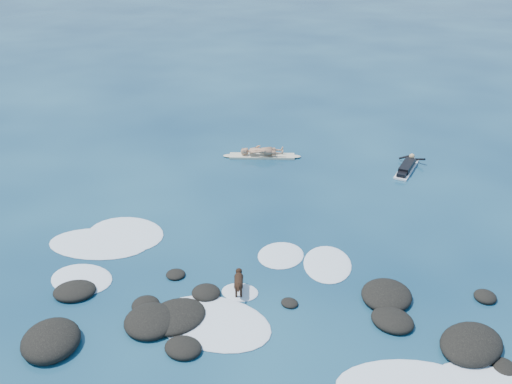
% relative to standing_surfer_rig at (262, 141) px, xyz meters
% --- Properties ---
extents(ground, '(160.00, 160.00, 0.00)m').
position_rel_standing_surfer_rig_xyz_m(ground, '(3.40, -9.24, -0.79)').
color(ground, '#0A2642').
rests_on(ground, ground).
extents(reef_rocks, '(12.81, 7.07, 0.63)m').
position_rel_standing_surfer_rig_xyz_m(reef_rocks, '(3.16, -11.38, -0.68)').
color(reef_rocks, black).
rests_on(reef_rocks, ground).
extents(breaking_foam, '(16.42, 7.22, 0.12)m').
position_rel_standing_surfer_rig_xyz_m(breaking_foam, '(2.51, -10.24, -0.78)').
color(breaking_foam, white).
rests_on(breaking_foam, ground).
extents(standing_surfer_rig, '(3.48, 1.43, 2.01)m').
position_rel_standing_surfer_rig_xyz_m(standing_surfer_rig, '(0.00, 0.00, 0.00)').
color(standing_surfer_rig, beige).
rests_on(standing_surfer_rig, ground).
extents(paddling_surfer_rig, '(1.17, 2.65, 0.46)m').
position_rel_standing_surfer_rig_xyz_m(paddling_surfer_rig, '(6.37, 0.58, -0.64)').
color(paddling_surfer_rig, white).
rests_on(paddling_surfer_rig, ground).
extents(dog, '(0.48, 1.02, 0.67)m').
position_rel_standing_surfer_rig_xyz_m(dog, '(2.49, -10.03, -0.35)').
color(dog, black).
rests_on(dog, ground).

